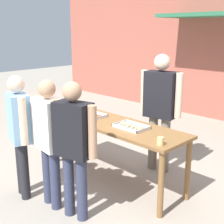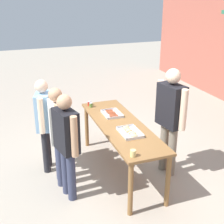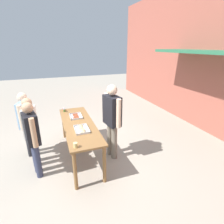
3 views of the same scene
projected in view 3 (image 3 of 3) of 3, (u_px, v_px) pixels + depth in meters
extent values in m
plane|color=#A39989|center=(81.00, 155.00, 4.35)|extent=(24.00, 24.00, 0.00)
cube|color=#A85647|center=(220.00, 57.00, 4.83)|extent=(12.00, 0.12, 4.50)
cube|color=#2D704C|center=(205.00, 52.00, 4.60)|extent=(3.20, 1.00, 0.08)
cube|color=brown|center=(79.00, 124.00, 4.05)|extent=(2.27, 0.69, 0.04)
cylinder|color=brown|center=(64.00, 125.00, 5.05)|extent=(0.07, 0.07, 0.82)
cylinder|color=brown|center=(75.00, 171.00, 3.18)|extent=(0.07, 0.07, 0.82)
cylinder|color=brown|center=(83.00, 122.00, 5.23)|extent=(0.07, 0.07, 0.82)
cylinder|color=brown|center=(104.00, 165.00, 3.36)|extent=(0.07, 0.07, 0.82)
cube|color=silver|center=(76.00, 117.00, 4.42)|extent=(0.40, 0.29, 0.01)
cube|color=silver|center=(70.00, 117.00, 4.37)|extent=(0.40, 0.01, 0.03)
cube|color=silver|center=(81.00, 115.00, 4.46)|extent=(0.40, 0.01, 0.03)
cube|color=silver|center=(75.00, 113.00, 4.59)|extent=(0.01, 0.29, 0.03)
cube|color=silver|center=(77.00, 119.00, 4.25)|extent=(0.01, 0.29, 0.03)
cylinder|color=#A34C2D|center=(75.00, 114.00, 4.56)|extent=(0.04, 0.13, 0.03)
cylinder|color=#A34C2D|center=(75.00, 115.00, 4.51)|extent=(0.03, 0.12, 0.02)
cylinder|color=#A34C2D|center=(76.00, 115.00, 4.46)|extent=(0.03, 0.13, 0.03)
cylinder|color=#A34C2D|center=(76.00, 116.00, 4.42)|extent=(0.03, 0.12, 0.03)
cylinder|color=#A34C2D|center=(76.00, 117.00, 4.37)|extent=(0.03, 0.13, 0.02)
cylinder|color=#A34C2D|center=(76.00, 118.00, 4.33)|extent=(0.04, 0.15, 0.03)
cylinder|color=#A34C2D|center=(77.00, 118.00, 4.28)|extent=(0.04, 0.15, 0.03)
cube|color=silver|center=(82.00, 130.00, 3.73)|extent=(0.44, 0.29, 0.01)
cube|color=silver|center=(75.00, 130.00, 3.68)|extent=(0.44, 0.01, 0.03)
cube|color=silver|center=(88.00, 128.00, 3.77)|extent=(0.44, 0.01, 0.03)
cube|color=silver|center=(80.00, 125.00, 3.92)|extent=(0.01, 0.29, 0.03)
cube|color=silver|center=(84.00, 133.00, 3.54)|extent=(0.01, 0.29, 0.03)
ellipsoid|color=#D6B77F|center=(80.00, 126.00, 3.87)|extent=(0.07, 0.12, 0.04)
ellipsoid|color=#D6B77F|center=(81.00, 127.00, 3.81)|extent=(0.06, 0.11, 0.05)
ellipsoid|color=#D6B77F|center=(81.00, 128.00, 3.75)|extent=(0.06, 0.11, 0.05)
ellipsoid|color=#D6B77F|center=(82.00, 129.00, 3.70)|extent=(0.07, 0.12, 0.04)
ellipsoid|color=#D6B77F|center=(83.00, 131.00, 3.64)|extent=(0.08, 0.12, 0.05)
ellipsoid|color=#D6B77F|center=(83.00, 132.00, 3.58)|extent=(0.08, 0.12, 0.05)
cylinder|color=#B22319|center=(64.00, 109.00, 4.84)|extent=(0.06, 0.06, 0.08)
cylinder|color=#B2B2B7|center=(64.00, 108.00, 4.82)|extent=(0.06, 0.06, 0.01)
cylinder|color=#567A38|center=(64.00, 110.00, 4.76)|extent=(0.06, 0.06, 0.08)
cylinder|color=#B2B2B7|center=(64.00, 109.00, 4.74)|extent=(0.06, 0.06, 0.01)
cylinder|color=#DBC67A|center=(75.00, 145.00, 3.08)|extent=(0.08, 0.08, 0.09)
cylinder|color=#756B5B|center=(110.00, 139.00, 4.26)|extent=(0.14, 0.14, 0.85)
cylinder|color=#756B5B|center=(114.00, 142.00, 4.10)|extent=(0.14, 0.14, 0.85)
cube|color=black|center=(112.00, 111.00, 3.91)|extent=(0.49, 0.33, 0.67)
sphere|color=beige|center=(112.00, 90.00, 3.74)|extent=(0.23, 0.23, 0.23)
cylinder|color=beige|center=(106.00, 106.00, 4.13)|extent=(0.10, 0.10, 0.64)
cylinder|color=beige|center=(119.00, 114.00, 3.68)|extent=(0.10, 0.10, 0.64)
cylinder|color=#232328|center=(29.00, 142.00, 4.20)|extent=(0.12, 0.12, 0.76)
cylinder|color=#232328|center=(31.00, 138.00, 4.36)|extent=(0.12, 0.12, 0.76)
cube|color=#84B2DB|center=(25.00, 115.00, 4.04)|extent=(0.44, 0.32, 0.60)
sphere|color=beige|center=(22.00, 97.00, 3.89)|extent=(0.21, 0.21, 0.21)
cylinder|color=beige|center=(21.00, 118.00, 3.81)|extent=(0.09, 0.09, 0.57)
cylinder|color=beige|center=(29.00, 110.00, 4.26)|extent=(0.09, 0.09, 0.57)
cylinder|color=#333851|center=(38.00, 161.00, 3.51)|extent=(0.12, 0.12, 0.76)
cylinder|color=#333851|center=(36.00, 156.00, 3.65)|extent=(0.12, 0.12, 0.76)
cube|color=black|center=(31.00, 129.00, 3.34)|extent=(0.46, 0.32, 0.60)
sphere|color=tan|center=(27.00, 108.00, 3.19)|extent=(0.21, 0.21, 0.21)
cylinder|color=tan|center=(34.00, 133.00, 3.13)|extent=(0.09, 0.09, 0.57)
cylinder|color=tan|center=(29.00, 123.00, 3.53)|extent=(0.09, 0.09, 0.57)
cylinder|color=#333851|center=(34.00, 151.00, 3.84)|extent=(0.13, 0.13, 0.75)
cylinder|color=#333851|center=(36.00, 147.00, 4.01)|extent=(0.13, 0.13, 0.75)
cube|color=silver|center=(30.00, 122.00, 3.68)|extent=(0.44, 0.27, 0.59)
sphere|color=tan|center=(27.00, 103.00, 3.53)|extent=(0.20, 0.20, 0.20)
cylinder|color=tan|center=(28.00, 126.00, 3.45)|extent=(0.09, 0.09, 0.57)
cylinder|color=tan|center=(32.00, 116.00, 3.91)|extent=(0.09, 0.09, 0.57)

